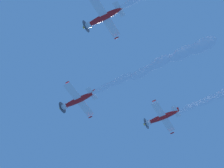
{
  "coord_description": "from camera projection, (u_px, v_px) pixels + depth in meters",
  "views": [
    {
      "loc": [
        24.18,
        -34.1,
        1.74
      ],
      "look_at": [
        11.32,
        3.1,
        68.29
      ],
      "focal_mm": 60.15,
      "sensor_mm": 36.0,
      "label": 1
    }
  ],
  "objects": [
    {
      "name": "smoke_trail_lead",
      "position": [
        166.0,
        61.0,
        72.53
      ],
      "size": [
        27.0,
        6.3,
        3.44
      ],
      "color": "white"
    },
    {
      "name": "airplane_lead",
      "position": [
        77.0,
        101.0,
        78.69
      ],
      "size": [
        8.61,
        9.64,
        2.83
      ],
      "color": "red"
    },
    {
      "name": "airplane_right_wingman",
      "position": [
        161.0,
        118.0,
        83.89
      ],
      "size": [
        8.61,
        9.63,
        2.86
      ],
      "color": "red"
    },
    {
      "name": "airplane_left_wingman",
      "position": [
        103.0,
        18.0,
        71.49
      ],
      "size": [
        8.61,
        9.61,
        2.93
      ],
      "color": "red"
    }
  ]
}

